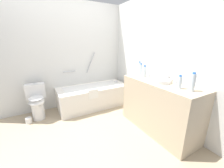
# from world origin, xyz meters

# --- Properties ---
(ground_plane) EXTENTS (3.89, 3.89, 0.00)m
(ground_plane) POSITION_xyz_m (0.00, 0.00, 0.00)
(ground_plane) COLOR tan
(wall_back_tiled) EXTENTS (3.29, 0.10, 2.40)m
(wall_back_tiled) POSITION_xyz_m (0.00, 1.38, 1.20)
(wall_back_tiled) COLOR silver
(wall_back_tiled) RESTS_ON ground_plane
(wall_right_mirror) EXTENTS (0.10, 3.06, 2.40)m
(wall_right_mirror) POSITION_xyz_m (1.50, 0.00, 1.20)
(wall_right_mirror) COLOR silver
(wall_right_mirror) RESTS_ON ground_plane
(bathtub) EXTENTS (1.64, 0.71, 1.27)m
(bathtub) POSITION_xyz_m (0.54, 0.98, 0.27)
(bathtub) COLOR white
(bathtub) RESTS_ON ground_plane
(toilet) EXTENTS (0.37, 0.50, 0.71)m
(toilet) POSITION_xyz_m (-0.67, 1.01, 0.37)
(toilet) COLOR white
(toilet) RESTS_ON ground_plane
(vanity_counter) EXTENTS (0.55, 1.38, 0.89)m
(vanity_counter) POSITION_xyz_m (1.17, -0.48, 0.44)
(vanity_counter) COLOR tan
(vanity_counter) RESTS_ON ground_plane
(sink_basin) EXTENTS (0.33, 0.33, 0.06)m
(sink_basin) POSITION_xyz_m (1.14, -0.48, 0.92)
(sink_basin) COLOR white
(sink_basin) RESTS_ON vanity_counter
(sink_faucet) EXTENTS (0.10, 0.15, 0.08)m
(sink_faucet) POSITION_xyz_m (1.34, -0.48, 0.92)
(sink_faucet) COLOR #ADADB2
(sink_faucet) RESTS_ON vanity_counter
(water_bottle_0) EXTENTS (0.07, 0.07, 0.22)m
(water_bottle_0) POSITION_xyz_m (1.14, -0.10, 0.99)
(water_bottle_0) COLOR silver
(water_bottle_0) RESTS_ON vanity_counter
(water_bottle_1) EXTENTS (0.06, 0.06, 0.26)m
(water_bottle_1) POSITION_xyz_m (1.19, 0.12, 1.01)
(water_bottle_1) COLOR silver
(water_bottle_1) RESTS_ON vanity_counter
(water_bottle_2) EXTENTS (0.06, 0.06, 0.20)m
(water_bottle_2) POSITION_xyz_m (1.11, -0.84, 0.98)
(water_bottle_2) COLOR silver
(water_bottle_2) RESTS_ON vanity_counter
(water_bottle_3) EXTENTS (0.06, 0.06, 0.25)m
(water_bottle_3) POSITION_xyz_m (1.14, -0.00, 1.00)
(water_bottle_3) COLOR silver
(water_bottle_3) RESTS_ON vanity_counter
(water_bottle_4) EXTENTS (0.07, 0.07, 0.26)m
(water_bottle_4) POSITION_xyz_m (1.17, -0.99, 1.01)
(water_bottle_4) COLOR silver
(water_bottle_4) RESTS_ON vanity_counter
(drinking_glass_0) EXTENTS (0.06, 0.06, 0.09)m
(drinking_glass_0) POSITION_xyz_m (1.19, -0.73, 0.94)
(drinking_glass_0) COLOR white
(drinking_glass_0) RESTS_ON vanity_counter
(drinking_glass_1) EXTENTS (0.07, 0.07, 0.09)m
(drinking_glass_1) POSITION_xyz_m (1.13, -0.22, 0.94)
(drinking_glass_1) COLOR white
(drinking_glass_1) RESTS_ON vanity_counter
(toilet_paper_roll) EXTENTS (0.11, 0.11, 0.11)m
(toilet_paper_roll) POSITION_xyz_m (-0.86, 0.87, 0.06)
(toilet_paper_roll) COLOR white
(toilet_paper_roll) RESTS_ON ground_plane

